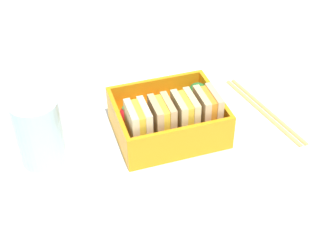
{
  "coord_description": "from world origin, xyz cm",
  "views": [
    {
      "loc": [
        16.67,
        50.25,
        45.03
      ],
      "look_at": [
        0.0,
        0.0,
        2.7
      ],
      "focal_mm": 50.0,
      "sensor_mm": 36.0,
      "label": 1
    }
  ],
  "objects_px": {
    "carrot_stick_far_left": "(142,114)",
    "sandwich_center": "(162,121)",
    "sandwich_left": "(207,112)",
    "chopstick_pair": "(264,109)",
    "strawberry_far_left": "(164,106)",
    "carrot_stick_left": "(178,110)",
    "sandwich_center_right": "(139,126)",
    "strawberry_left": "(128,114)",
    "sandwich_center_left": "(185,116)",
    "broccoli_floret": "(198,93)",
    "drinking_glass": "(39,130)"
  },
  "relations": [
    {
      "from": "broccoli_floret",
      "to": "strawberry_far_left",
      "type": "bearing_deg",
      "value": 0.88
    },
    {
      "from": "sandwich_center_left",
      "to": "carrot_stick_far_left",
      "type": "relative_size",
      "value": 1.3
    },
    {
      "from": "sandwich_center_right",
      "to": "carrot_stick_left",
      "type": "bearing_deg",
      "value": -147.08
    },
    {
      "from": "chopstick_pair",
      "to": "drinking_glass",
      "type": "height_order",
      "value": "drinking_glass"
    },
    {
      "from": "carrot_stick_left",
      "to": "carrot_stick_far_left",
      "type": "bearing_deg",
      "value": -8.35
    },
    {
      "from": "carrot_stick_left",
      "to": "strawberry_left",
      "type": "distance_m",
      "value": 0.08
    },
    {
      "from": "carrot_stick_far_left",
      "to": "sandwich_center",
      "type": "bearing_deg",
      "value": 103.07
    },
    {
      "from": "strawberry_far_left",
      "to": "carrot_stick_far_left",
      "type": "height_order",
      "value": "strawberry_far_left"
    },
    {
      "from": "sandwich_center",
      "to": "chopstick_pair",
      "type": "bearing_deg",
      "value": -171.5
    },
    {
      "from": "strawberry_far_left",
      "to": "strawberry_left",
      "type": "relative_size",
      "value": 1.11
    },
    {
      "from": "sandwich_center",
      "to": "carrot_stick_far_left",
      "type": "relative_size",
      "value": 1.3
    },
    {
      "from": "sandwich_center_left",
      "to": "broccoli_floret",
      "type": "relative_size",
      "value": 1.49
    },
    {
      "from": "sandwich_center_right",
      "to": "strawberry_left",
      "type": "height_order",
      "value": "sandwich_center_right"
    },
    {
      "from": "strawberry_far_left",
      "to": "chopstick_pair",
      "type": "height_order",
      "value": "strawberry_far_left"
    },
    {
      "from": "carrot_stick_left",
      "to": "carrot_stick_far_left",
      "type": "height_order",
      "value": "carrot_stick_left"
    },
    {
      "from": "sandwich_center_right",
      "to": "broccoli_floret",
      "type": "relative_size",
      "value": 1.49
    },
    {
      "from": "carrot_stick_left",
      "to": "strawberry_left",
      "type": "xyz_separation_m",
      "value": [
        0.08,
        -0.0,
        0.01
      ]
    },
    {
      "from": "chopstick_pair",
      "to": "sandwich_center_left",
      "type": "bearing_deg",
      "value": 10.47
    },
    {
      "from": "sandwich_center",
      "to": "strawberry_left",
      "type": "xyz_separation_m",
      "value": [
        0.04,
        -0.05,
        -0.02
      ]
    },
    {
      "from": "carrot_stick_left",
      "to": "strawberry_far_left",
      "type": "distance_m",
      "value": 0.02
    },
    {
      "from": "sandwich_center",
      "to": "sandwich_center_left",
      "type": "bearing_deg",
      "value": 180.0
    },
    {
      "from": "sandwich_center_left",
      "to": "broccoli_floret",
      "type": "height_order",
      "value": "sandwich_center_left"
    },
    {
      "from": "strawberry_far_left",
      "to": "chopstick_pair",
      "type": "distance_m",
      "value": 0.16
    },
    {
      "from": "sandwich_center_left",
      "to": "carrot_stick_left",
      "type": "xyz_separation_m",
      "value": [
        -0.01,
        -0.05,
        -0.03
      ]
    },
    {
      "from": "sandwich_left",
      "to": "sandwich_center",
      "type": "xyz_separation_m",
      "value": [
        0.07,
        0.0,
        0.0
      ]
    },
    {
      "from": "sandwich_left",
      "to": "carrot_stick_far_left",
      "type": "relative_size",
      "value": 1.3
    },
    {
      "from": "sandwich_center_right",
      "to": "carrot_stick_left",
      "type": "height_order",
      "value": "sandwich_center_right"
    },
    {
      "from": "sandwich_center_left",
      "to": "drinking_glass",
      "type": "bearing_deg",
      "value": -7.97
    },
    {
      "from": "strawberry_far_left",
      "to": "drinking_glass",
      "type": "bearing_deg",
      "value": 7.92
    },
    {
      "from": "sandwich_center_left",
      "to": "broccoli_floret",
      "type": "distance_m",
      "value": 0.07
    },
    {
      "from": "broccoli_floret",
      "to": "drinking_glass",
      "type": "xyz_separation_m",
      "value": [
        0.24,
        0.03,
        0.01
      ]
    },
    {
      "from": "strawberry_left",
      "to": "drinking_glass",
      "type": "distance_m",
      "value": 0.13
    },
    {
      "from": "carrot_stick_left",
      "to": "strawberry_far_left",
      "type": "relative_size",
      "value": 1.4
    },
    {
      "from": "drinking_glass",
      "to": "strawberry_left",
      "type": "bearing_deg",
      "value": -168.48
    },
    {
      "from": "sandwich_center_left",
      "to": "chopstick_pair",
      "type": "relative_size",
      "value": 0.34
    },
    {
      "from": "strawberry_far_left",
      "to": "carrot_stick_far_left",
      "type": "distance_m",
      "value": 0.03
    },
    {
      "from": "carrot_stick_far_left",
      "to": "strawberry_left",
      "type": "height_order",
      "value": "strawberry_left"
    },
    {
      "from": "sandwich_left",
      "to": "chopstick_pair",
      "type": "relative_size",
      "value": 0.34
    },
    {
      "from": "sandwich_left",
      "to": "sandwich_center",
      "type": "bearing_deg",
      "value": 0.0
    },
    {
      "from": "strawberry_left",
      "to": "broccoli_floret",
      "type": "bearing_deg",
      "value": -179.81
    },
    {
      "from": "sandwich_center_left",
      "to": "sandwich_center",
      "type": "xyz_separation_m",
      "value": [
        0.03,
        0.0,
        0.0
      ]
    },
    {
      "from": "broccoli_floret",
      "to": "sandwich_center_left",
      "type": "bearing_deg",
      "value": 53.15
    },
    {
      "from": "carrot_stick_left",
      "to": "chopstick_pair",
      "type": "relative_size",
      "value": 0.26
    },
    {
      "from": "sandwich_center_left",
      "to": "strawberry_far_left",
      "type": "xyz_separation_m",
      "value": [
        0.01,
        -0.05,
        -0.02
      ]
    },
    {
      "from": "sandwich_center",
      "to": "carrot_stick_far_left",
      "type": "distance_m",
      "value": 0.06
    },
    {
      "from": "sandwich_center_left",
      "to": "carrot_stick_far_left",
      "type": "height_order",
      "value": "sandwich_center_left"
    },
    {
      "from": "sandwich_left",
      "to": "carrot_stick_far_left",
      "type": "bearing_deg",
      "value": -35.15
    },
    {
      "from": "sandwich_left",
      "to": "carrot_stick_left",
      "type": "distance_m",
      "value": 0.06
    },
    {
      "from": "chopstick_pair",
      "to": "drinking_glass",
      "type": "bearing_deg",
      "value": -0.22
    },
    {
      "from": "carrot_stick_left",
      "to": "drinking_glass",
      "type": "distance_m",
      "value": 0.21
    }
  ]
}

